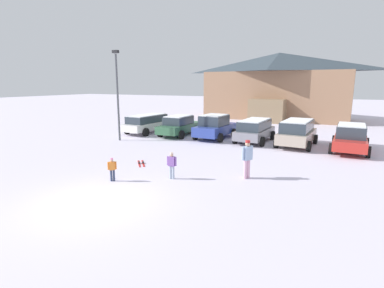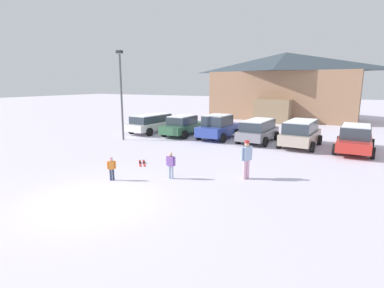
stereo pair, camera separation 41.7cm
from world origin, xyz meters
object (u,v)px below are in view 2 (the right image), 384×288
(parked_green_coupe, at_px, (183,125))
(skier_child_in_purple_jacket, at_px, (171,164))
(parked_white_suv, at_px, (152,123))
(parked_red_sedan, at_px, (355,138))
(skier_adult_in_blue_parka, at_px, (246,157))
(lamp_post, at_px, (121,91))
(pair_of_skis, at_px, (142,163))
(parked_blue_hatchback, at_px, (218,127))
(parked_grey_wagon, at_px, (258,130))
(ski_lodge, at_px, (284,86))
(parked_beige_suv, at_px, (301,133))
(skier_child_in_orange_jacket, at_px, (112,167))

(parked_green_coupe, height_order, skier_child_in_purple_jacket, parked_green_coupe)
(parked_white_suv, distance_m, parked_red_sedan, 14.84)
(parked_white_suv, bearing_deg, skier_adult_in_blue_parka, -37.32)
(lamp_post, bearing_deg, pair_of_skis, -41.54)
(parked_blue_hatchback, bearing_deg, lamp_post, -147.77)
(parked_blue_hatchback, distance_m, lamp_post, 7.39)
(parked_white_suv, xyz_separation_m, parked_green_coupe, (2.97, 0.05, -0.03))
(parked_green_coupe, distance_m, parked_red_sedan, 11.88)
(parked_white_suv, distance_m, parked_green_coupe, 2.97)
(parked_blue_hatchback, xyz_separation_m, pair_of_skis, (-0.68, -8.27, -0.86))
(parked_grey_wagon, bearing_deg, pair_of_skis, -113.65)
(ski_lodge, relative_size, parked_red_sedan, 3.41)
(parked_beige_suv, relative_size, pair_of_skis, 3.60)
(parked_green_coupe, height_order, pair_of_skis, parked_green_coupe)
(parked_red_sedan, distance_m, skier_child_in_purple_jacket, 11.71)
(parked_green_coupe, relative_size, parked_beige_suv, 1.07)
(parked_beige_suv, height_order, skier_child_in_orange_jacket, parked_beige_suv)
(skier_adult_in_blue_parka, relative_size, skier_child_in_purple_jacket, 1.43)
(ski_lodge, bearing_deg, parked_grey_wagon, -84.54)
(parked_red_sedan, xyz_separation_m, lamp_post, (-14.73, -3.43, 2.64))
(parked_white_suv, height_order, parked_beige_suv, parked_beige_suv)
(skier_child_in_orange_jacket, distance_m, skier_adult_in_blue_parka, 5.70)
(ski_lodge, distance_m, parked_green_coupe, 16.39)
(skier_adult_in_blue_parka, bearing_deg, parked_red_sedan, 62.87)
(parked_blue_hatchback, xyz_separation_m, lamp_post, (-5.85, -3.69, 2.59))
(parked_green_coupe, bearing_deg, parked_beige_suv, -1.48)
(skier_child_in_orange_jacket, height_order, pair_of_skis, skier_child_in_orange_jacket)
(skier_child_in_purple_jacket, bearing_deg, ski_lodge, 91.09)
(ski_lodge, relative_size, skier_child_in_orange_jacket, 16.59)
(parked_green_coupe, bearing_deg, lamp_post, -127.32)
(parked_green_coupe, height_order, lamp_post, lamp_post)
(parked_grey_wagon, bearing_deg, skier_child_in_purple_jacket, -95.84)
(parked_beige_suv, distance_m, pair_of_skis, 10.41)
(parked_blue_hatchback, relative_size, parked_grey_wagon, 0.95)
(parked_blue_hatchback, height_order, skier_child_in_purple_jacket, parked_blue_hatchback)
(parked_grey_wagon, distance_m, skier_child_in_purple_jacket, 9.82)
(parked_white_suv, bearing_deg, parked_beige_suv, -0.86)
(parked_white_suv, xyz_separation_m, parked_beige_suv, (11.76, -0.18, 0.09))
(parked_green_coupe, relative_size, skier_adult_in_blue_parka, 2.75)
(parked_white_suv, relative_size, lamp_post, 0.78)
(ski_lodge, height_order, parked_white_suv, ski_lodge)
(lamp_post, bearing_deg, skier_child_in_orange_jacket, -52.08)
(parked_green_coupe, height_order, skier_child_in_orange_jacket, parked_green_coupe)
(parked_green_coupe, height_order, parked_red_sedan, parked_red_sedan)
(skier_child_in_purple_jacket, relative_size, pair_of_skis, 0.97)
(lamp_post, bearing_deg, parked_red_sedan, 13.12)
(skier_child_in_purple_jacket, bearing_deg, pair_of_skis, 151.52)
(ski_lodge, distance_m, parked_beige_suv, 16.54)
(parked_red_sedan, bearing_deg, parked_green_coupe, 178.51)
(skier_child_in_orange_jacket, bearing_deg, ski_lodge, 86.57)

